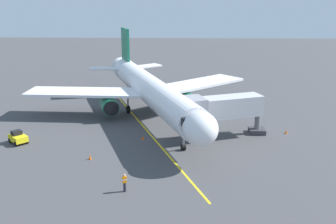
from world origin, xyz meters
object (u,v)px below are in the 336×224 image
at_px(ground_crew_wing_walker, 210,124).
at_px(safety_cone_nose_left, 286,132).
at_px(jet_bridge, 218,109).
at_px(safety_cone_wing_port, 90,157).
at_px(airplane, 150,90).
at_px(tug_near_nose, 18,138).
at_px(safety_cone_nose_right, 143,138).
at_px(ground_crew_marshaller, 125,182).

distance_m(ground_crew_wing_walker, safety_cone_nose_left, 9.68).
distance_m(jet_bridge, safety_cone_wing_port, 16.31).
relative_size(airplane, tug_near_nose, 14.39).
xyz_separation_m(ground_crew_wing_walker, tug_near_nose, (23.18, 5.32, -0.18)).
distance_m(airplane, safety_cone_nose_right, 10.35).
bearing_deg(tug_near_nose, ground_crew_marshaller, 141.07).
distance_m(airplane, jet_bridge, 12.50).
height_order(airplane, ground_crew_wing_walker, airplane).
xyz_separation_m(jet_bridge, tug_near_nose, (23.84, 2.69, -3.06)).
relative_size(ground_crew_marshaller, safety_cone_nose_left, 3.11).
distance_m(airplane, ground_crew_wing_walker, 10.75).
bearing_deg(safety_cone_nose_left, safety_cone_wing_port, 21.49).
bearing_deg(ground_crew_marshaller, tug_near_nose, -38.93).
height_order(safety_cone_nose_right, safety_cone_wing_port, same).
bearing_deg(jet_bridge, safety_cone_nose_right, 6.12).
bearing_deg(ground_crew_marshaller, jet_bridge, -123.30).
bearing_deg(jet_bridge, safety_cone_nose_left, -168.30).
bearing_deg(jet_bridge, ground_crew_marshaller, 56.70).
relative_size(airplane, safety_cone_nose_right, 70.68).
distance_m(safety_cone_nose_right, safety_cone_wing_port, 8.08).
bearing_deg(ground_crew_wing_walker, safety_cone_nose_left, 175.39).
distance_m(safety_cone_nose_left, safety_cone_wing_port, 24.88).
distance_m(jet_bridge, ground_crew_wing_walker, 3.96).
distance_m(jet_bridge, safety_cone_nose_left, 9.80).
height_order(ground_crew_wing_walker, safety_cone_nose_right, ground_crew_wing_walker).
height_order(ground_crew_marshaller, safety_cone_wing_port, ground_crew_marshaller).
xyz_separation_m(airplane, ground_crew_wing_walker, (-8.33, 6.04, -3.12)).
xyz_separation_m(airplane, jet_bridge, (-8.99, 8.68, -0.24)).
xyz_separation_m(jet_bridge, safety_cone_wing_port, (14.18, 7.26, -3.49)).
height_order(jet_bridge, ground_crew_wing_walker, jet_bridge).
xyz_separation_m(ground_crew_marshaller, safety_cone_nose_right, (-0.32, -13.36, -0.61)).
relative_size(ground_crew_marshaller, safety_cone_nose_right, 3.11).
distance_m(airplane, safety_cone_nose_left, 19.57).
bearing_deg(safety_cone_nose_right, tug_near_nose, 6.63).
xyz_separation_m(ground_crew_marshaller, safety_cone_nose_left, (-18.39, -16.20, -0.61)).
height_order(tug_near_nose, safety_cone_nose_right, tug_near_nose).
height_order(jet_bridge, safety_cone_wing_port, jet_bridge).
bearing_deg(tug_near_nose, safety_cone_wing_port, 154.70).
relative_size(jet_bridge, tug_near_nose, 4.18).
height_order(ground_crew_marshaller, tug_near_nose, ground_crew_marshaller).
bearing_deg(jet_bridge, safety_cone_wing_port, 27.10).
bearing_deg(safety_cone_wing_port, tug_near_nose, -25.30).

